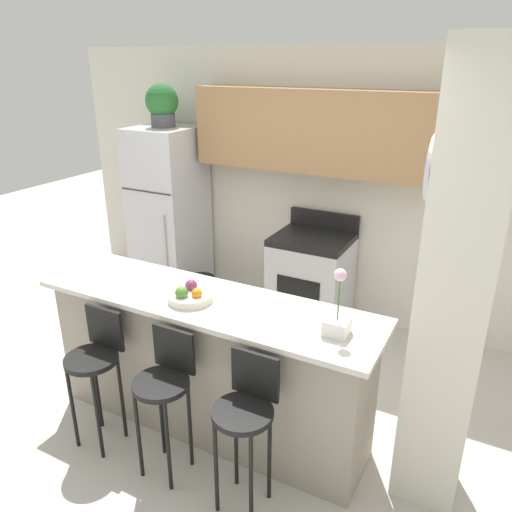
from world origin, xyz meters
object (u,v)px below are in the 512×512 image
object	(u,v)px
bar_stool_left	(96,360)
orchid_vase	(337,319)
bar_stool_mid	(165,384)
refrigerator	(169,214)
bar_stool_right	(246,413)
stove_range	(311,280)
potted_plant_on_fridge	(162,104)
fruit_bowl	(190,295)
trash_bin	(202,294)

from	to	relation	value
bar_stool_left	orchid_vase	bearing A→B (deg)	16.56
bar_stool_left	bar_stool_mid	xyz separation A→B (m)	(0.55, 0.00, 0.00)
refrigerator	bar_stool_right	distance (m)	2.97
bar_stool_mid	bar_stool_right	xyz separation A→B (m)	(0.55, 0.00, 0.00)
stove_range	bar_stool_left	distance (m)	2.24
refrigerator	orchid_vase	bearing A→B (deg)	-34.45
potted_plant_on_fridge	orchid_vase	world-z (taller)	potted_plant_on_fridge
fruit_bowl	orchid_vase	bearing A→B (deg)	2.29
stove_range	potted_plant_on_fridge	bearing A→B (deg)	-178.43
fruit_bowl	trash_bin	world-z (taller)	fruit_bowl
potted_plant_on_fridge	orchid_vase	bearing A→B (deg)	-34.45
refrigerator	trash_bin	distance (m)	0.92
fruit_bowl	trash_bin	size ratio (longest dim) A/B	0.76
bar_stool_right	stove_range	bearing A→B (deg)	102.56
refrigerator	bar_stool_left	size ratio (longest dim) A/B	1.90
potted_plant_on_fridge	fruit_bowl	bearing A→B (deg)	-49.43
bar_stool_left	orchid_vase	world-z (taller)	orchid_vase
bar_stool_right	fruit_bowl	xyz separation A→B (m)	(-0.62, 0.39, 0.40)
bar_stool_right	trash_bin	bearing A→B (deg)	129.82
bar_stool_mid	bar_stool_right	world-z (taller)	same
stove_range	bar_stool_left	xyz separation A→B (m)	(-0.63, -2.14, 0.17)
stove_range	orchid_vase	size ratio (longest dim) A/B	2.67
stove_range	fruit_bowl	size ratio (longest dim) A/B	3.68
bar_stool_right	potted_plant_on_fridge	world-z (taller)	potted_plant_on_fridge
bar_stool_right	orchid_vase	bearing A→B (deg)	51.32
stove_range	refrigerator	bearing A→B (deg)	-178.43
refrigerator	bar_stool_mid	world-z (taller)	refrigerator
stove_range	bar_stool_mid	size ratio (longest dim) A/B	1.13
stove_range	orchid_vase	bearing A→B (deg)	-64.31
stove_range	trash_bin	bearing A→B (deg)	-165.11
refrigerator	fruit_bowl	xyz separation A→B (m)	(1.46, -1.71, 0.13)
bar_stool_right	potted_plant_on_fridge	distance (m)	3.27
refrigerator	bar_stool_right	bearing A→B (deg)	-45.20
stove_range	fruit_bowl	bearing A→B (deg)	-94.78
stove_range	fruit_bowl	distance (m)	1.85
bar_stool_left	fruit_bowl	size ratio (longest dim) A/B	3.27
bar_stool_mid	trash_bin	size ratio (longest dim) A/B	2.50
stove_range	trash_bin	world-z (taller)	stove_range
orchid_vase	trash_bin	xyz separation A→B (m)	(-1.90, 1.43, -0.90)
bar_stool_mid	potted_plant_on_fridge	world-z (taller)	potted_plant_on_fridge
refrigerator	fruit_bowl	world-z (taller)	refrigerator
stove_range	fruit_bowl	xyz separation A→B (m)	(-0.15, -1.75, 0.57)
bar_stool_mid	potted_plant_on_fridge	distance (m)	2.95
potted_plant_on_fridge	trash_bin	world-z (taller)	potted_plant_on_fridge
refrigerator	stove_range	xyz separation A→B (m)	(1.61, 0.04, -0.44)
bar_stool_mid	orchid_vase	bearing A→B (deg)	25.66
bar_stool_mid	fruit_bowl	size ratio (longest dim) A/B	3.27
stove_range	bar_stool_mid	distance (m)	2.15
stove_range	potted_plant_on_fridge	distance (m)	2.24
bar_stool_right	bar_stool_mid	bearing A→B (deg)	180.00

